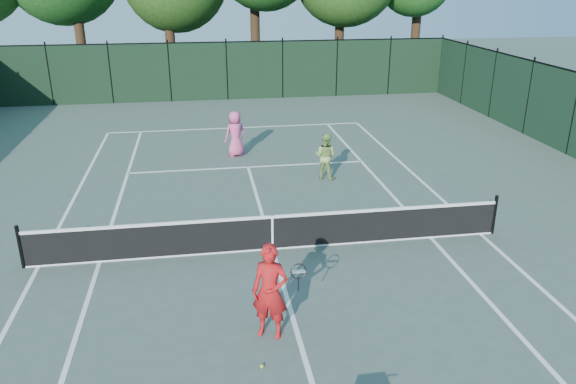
{
  "coord_description": "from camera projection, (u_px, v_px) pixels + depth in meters",
  "views": [
    {
      "loc": [
        -1.59,
        -12.28,
        6.33
      ],
      "look_at": [
        0.55,
        1.0,
        1.1
      ],
      "focal_mm": 35.0,
      "sensor_mm": 36.0,
      "label": 1
    }
  ],
  "objects": [
    {
      "name": "baseline_far",
      "position": [
        236.0,
        128.0,
        24.76
      ],
      "size": [
        10.97,
        0.1,
        0.01
      ],
      "primitive_type": "cube",
      "color": "white",
      "rests_on": "ground"
    },
    {
      "name": "player_pink",
      "position": [
        235.0,
        134.0,
        20.67
      ],
      "size": [
        0.97,
        0.82,
        1.69
      ],
      "rotation": [
        0.0,
        0.0,
        3.55
      ],
      "color": "#DF4E87",
      "rests_on": "ground"
    },
    {
      "name": "sideline_singles_left",
      "position": [
        100.0,
        262.0,
        13.22
      ],
      "size": [
        0.1,
        23.77,
        0.01
      ],
      "primitive_type": "cube",
      "color": "white",
      "rests_on": "ground"
    },
    {
      "name": "sideline_doubles_right",
      "position": [
        480.0,
        234.0,
        14.64
      ],
      "size": [
        0.1,
        23.77,
        0.01
      ],
      "primitive_type": "cube",
      "color": "white",
      "rests_on": "ground"
    },
    {
      "name": "tennis_net",
      "position": [
        272.0,
        232.0,
        13.66
      ],
      "size": [
        11.69,
        0.09,
        1.06
      ],
      "color": "black",
      "rests_on": "ground"
    },
    {
      "name": "loose_ball_midcourt",
      "position": [
        262.0,
        366.0,
        9.65
      ],
      "size": [
        0.07,
        0.07,
        0.07
      ],
      "primitive_type": "sphere",
      "color": "#C3CE2A",
      "rests_on": "ground"
    },
    {
      "name": "sideline_doubles_left",
      "position": [
        39.0,
        266.0,
        13.01
      ],
      "size": [
        0.1,
        23.77,
        0.01
      ],
      "primitive_type": "cube",
      "color": "white",
      "rests_on": "ground"
    },
    {
      "name": "player_green",
      "position": [
        325.0,
        156.0,
        18.4
      ],
      "size": [
        0.94,
        0.9,
        1.52
      ],
      "rotation": [
        0.0,
        0.0,
        2.51
      ],
      "color": "#8EB55A",
      "rests_on": "ground"
    },
    {
      "name": "center_service_line",
      "position": [
        272.0,
        249.0,
        13.83
      ],
      "size": [
        0.1,
        12.8,
        0.01
      ],
      "primitive_type": "cube",
      "color": "white",
      "rests_on": "ground"
    },
    {
      "name": "fence_far",
      "position": [
        227.0,
        71.0,
        29.85
      ],
      "size": [
        24.0,
        0.05,
        3.0
      ],
      "primitive_type": "cube",
      "color": "black",
      "rests_on": "ground"
    },
    {
      "name": "service_line_far",
      "position": [
        248.0,
        167.0,
        19.72
      ],
      "size": [
        8.23,
        0.1,
        0.01
      ],
      "primitive_type": "cube",
      "color": "white",
      "rests_on": "ground"
    },
    {
      "name": "sideline_singles_right",
      "position": [
        431.0,
        238.0,
        14.44
      ],
      "size": [
        0.1,
        23.77,
        0.01
      ],
      "primitive_type": "cube",
      "color": "white",
      "rests_on": "ground"
    },
    {
      "name": "coach",
      "position": [
        270.0,
        292.0,
        10.22
      ],
      "size": [
        1.1,
        0.68,
        1.86
      ],
      "rotation": [
        0.0,
        0.0,
        -0.4
      ],
      "color": "red",
      "rests_on": "ground"
    },
    {
      "name": "ground",
      "position": [
        272.0,
        249.0,
        13.83
      ],
      "size": [
        90.0,
        90.0,
        0.0
      ],
      "primitive_type": "plane",
      "color": "#46554C",
      "rests_on": "ground"
    }
  ]
}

